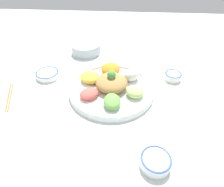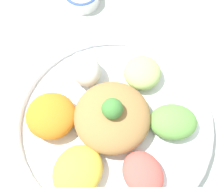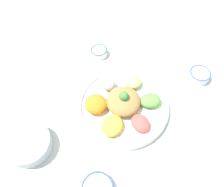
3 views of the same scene
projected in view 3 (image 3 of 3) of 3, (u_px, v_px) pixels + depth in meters
The scene contains 7 objects.
ground_plane at pixel (124, 105), 0.97m from camera, with size 2.40×2.40×0.00m, color silver.
salad_platter at pixel (122, 104), 0.94m from camera, with size 0.40×0.40×0.11m.
sauce_bowl_red at pixel (99, 52), 1.11m from camera, with size 0.08×0.08×0.04m.
rice_bowl_blue at pixel (199, 75), 1.03m from camera, with size 0.10×0.10×0.04m.
side_serving_bowl at pixel (28, 143), 0.84m from camera, with size 0.18×0.18×0.06m.
serving_spoon_main at pixel (57, 88), 1.01m from camera, with size 0.08×0.11×0.01m.
serving_spoon_extra at pixel (207, 115), 0.94m from camera, with size 0.06×0.13×0.01m.
Camera 3 is at (-0.47, 0.04, 0.85)m, focal length 35.00 mm.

